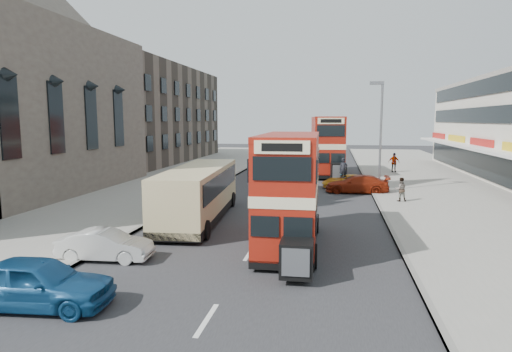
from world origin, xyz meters
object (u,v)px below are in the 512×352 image
Objects in this scene: car_left_near at (37,283)px; bus_second at (327,146)px; bus_main at (290,190)px; car_left_front at (105,245)px; car_right_a at (357,184)px; cyclist at (343,175)px; pedestrian_near at (401,189)px; car_right_b at (348,182)px; street_lamp at (380,128)px; pedestrian_far at (394,162)px; coach at (199,191)px.

bus_second is at bearing -18.18° from car_left_near.
bus_main is 1.93× the size of car_left_near.
car_left_front is at bearing 68.86° from bus_second.
car_left_near reaches higher than car_left_front.
cyclist reaches higher than car_right_a.
pedestrian_near is (12.89, 13.88, 0.34)m from car_left_front.
car_left_near reaches higher than car_right_b.
street_lamp reaches higher than bus_main.
car_right_a is 13.33m from pedestrian_far.
bus_second is 2.18× the size of car_right_a.
pedestrian_near is 16.35m from pedestrian_far.
street_lamp is 0.81× the size of bus_second.
car_left_front is at bearing -117.86° from cyclist.
bus_second is at bearing 68.17° from coach.
street_lamp is at bearing 102.34° from car_right_a.
bus_main is 2.08× the size of car_right_b.
bus_main is 28.13m from pedestrian_far.
bus_main is 6.69m from coach.
cyclist is at bearing -167.42° from car_right_a.
bus_second reaches higher than car_left_front.
car_left_front is 0.89× the size of car_right_b.
pedestrian_far is (7.74, 27.01, -1.33)m from bus_main.
cyclist is (-0.32, 2.43, 0.19)m from car_right_b.
car_right_a reaches higher than car_right_b.
pedestrian_far is at bearing -164.36° from bus_second.
car_right_a is (-1.51, -0.32, -4.12)m from street_lamp.
pedestrian_far is (6.63, 2.52, -1.77)m from bus_second.
bus_main is at bearing 53.61° from pedestrian_near.
bus_second is 14.75m from pedestrian_near.
bus_main is at bearing -102.47° from cyclist.
pedestrian_far reaches higher than car_left_front.
bus_main is 10.01m from car_left_near.
pedestrian_near reaches higher than car_right_b.
pedestrian_far reaches higher than car_right_b.
car_right_a is (3.53, 14.37, -1.78)m from bus_main.
car_right_b is (2.93, 16.26, -1.88)m from bus_main.
pedestrian_near is at bearing 35.84° from car_right_a.
cyclist is at bearing -99.41° from bus_main.
car_left_front is at bearing -106.32° from coach.
coach is at bearing -10.79° from car_left_near.
street_lamp is 6.18m from cyclist.
coach is 26.48m from pedestrian_far.
car_right_b is 2.60× the size of pedestrian_near.
pedestrian_near is at bearing -75.01° from street_lamp.
cyclist is at bearing 57.24° from coach.
bus_main reaches higher than car_right_b.
bus_second is at bearing -94.04° from bus_main.
car_left_front is 0.78× the size of car_right_a.
pedestrian_far is at bearing -107.45° from bus_main.
bus_main reaches higher than cyclist.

